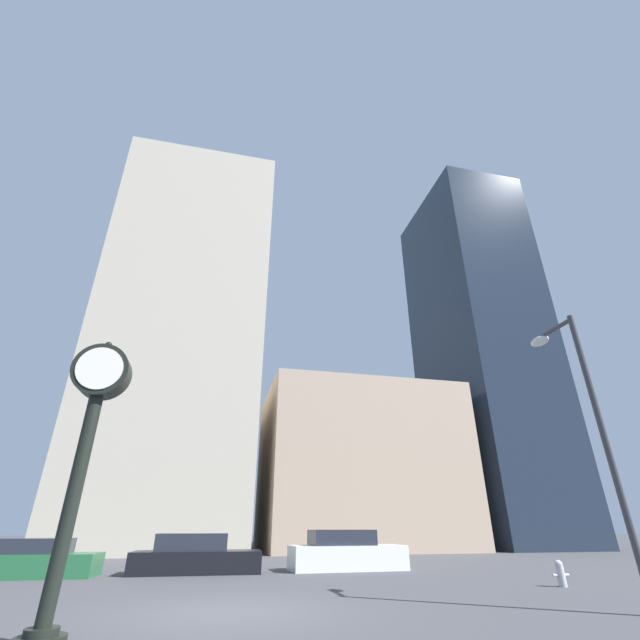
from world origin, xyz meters
The scene contains 10 objects.
ground_plane centered at (0.00, 0.00, 0.00)m, with size 200.00×200.00×0.00m, color #424247.
building_tall_tower centered at (-4.05, 24.00, 15.56)m, with size 12.01×12.00×31.13m.
building_storefront_row centered at (10.51, 24.00, 5.81)m, with size 14.79×12.00×11.62m.
building_glass_modern centered at (23.48, 24.00, 17.30)m, with size 8.40×12.00×34.61m.
street_clock centered at (-2.71, -2.19, 3.04)m, with size 0.97×0.71×4.70m.
car_green centered at (-6.14, 8.03, 0.50)m, with size 3.89×1.85×1.19m.
car_black centered at (-0.91, 8.26, 0.55)m, with size 4.69×1.95×1.32m.
car_white centered at (4.90, 8.30, 0.61)m, with size 4.61×1.87×1.44m.
fire_hydrant_near centered at (9.46, 1.91, 0.34)m, with size 0.53×0.23×0.67m.
street_lamp_right centered at (7.93, -1.95, 4.24)m, with size 0.36×1.57×6.38m.
Camera 1 is at (-0.48, -10.40, 1.52)m, focal length 24.00 mm.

